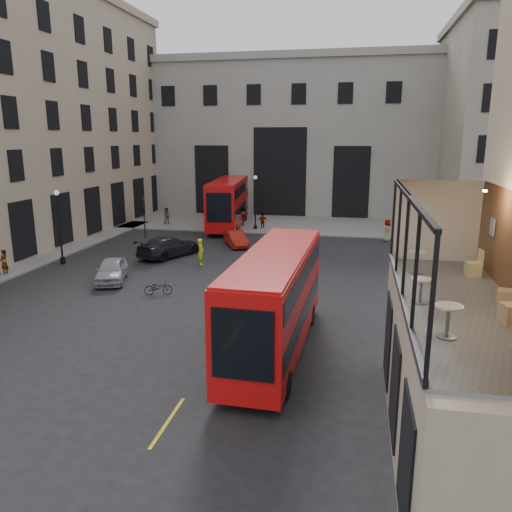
% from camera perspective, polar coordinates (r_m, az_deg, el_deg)
% --- Properties ---
extents(ground, '(140.00, 140.00, 0.00)m').
position_cam_1_polar(ground, '(16.66, -3.26, -19.17)').
color(ground, black).
rests_on(ground, ground).
extents(host_frontage, '(3.00, 11.00, 4.50)m').
position_cam_1_polar(host_frontage, '(15.40, 21.45, -13.45)').
color(host_frontage, tan).
rests_on(host_frontage, ground).
extents(cafe_floor, '(3.00, 10.00, 0.10)m').
position_cam_1_polar(cafe_floor, '(14.54, 22.23, -5.31)').
color(cafe_floor, slate).
rests_on(cafe_floor, host_frontage).
extents(gateway, '(35.00, 10.60, 18.00)m').
position_cam_1_polar(gateway, '(62.15, 3.50, 13.83)').
color(gateway, '#9D9B92').
rests_on(gateway, ground).
extents(pavement_far, '(40.00, 12.00, 0.12)m').
position_cam_1_polar(pavement_far, '(53.20, 0.79, 3.83)').
color(pavement_far, slate).
rests_on(pavement_far, ground).
extents(traffic_light_near, '(0.16, 0.20, 3.80)m').
position_cam_1_polar(traffic_light_near, '(26.79, 1.06, -0.69)').
color(traffic_light_near, black).
rests_on(traffic_light_near, ground).
extents(traffic_light_far, '(0.16, 0.20, 3.80)m').
position_cam_1_polar(traffic_light_far, '(46.01, -12.69, 4.96)').
color(traffic_light_far, black).
rests_on(traffic_light_far, ground).
extents(street_lamp_a, '(0.36, 0.36, 5.33)m').
position_cam_1_polar(street_lamp_a, '(38.28, -21.49, 2.63)').
color(street_lamp_a, black).
rests_on(street_lamp_a, ground).
extents(street_lamp_b, '(0.36, 0.36, 5.33)m').
position_cam_1_polar(street_lamp_b, '(48.97, -0.07, 5.75)').
color(street_lamp_b, black).
rests_on(street_lamp_b, ground).
extents(bus_near, '(2.82, 11.00, 4.36)m').
position_cam_1_polar(bus_near, '(21.03, 2.23, -4.63)').
color(bus_near, red).
rests_on(bus_near, ground).
extents(bus_far, '(4.09, 12.29, 4.81)m').
position_cam_1_polar(bus_far, '(50.46, -3.18, 6.32)').
color(bus_far, red).
rests_on(bus_far, ground).
extents(car_a, '(3.02, 4.61, 1.46)m').
position_cam_1_polar(car_a, '(32.94, -16.19, -1.57)').
color(car_a, '#9B9FA3').
rests_on(car_a, ground).
extents(car_b, '(3.00, 4.07, 1.28)m').
position_cam_1_polar(car_b, '(41.89, -2.31, 1.99)').
color(car_b, '#961509').
rests_on(car_b, ground).
extents(car_c, '(4.25, 5.83, 1.57)m').
position_cam_1_polar(car_c, '(38.77, -9.92, 1.07)').
color(car_c, black).
rests_on(car_c, ground).
extents(bicycle, '(1.69, 1.03, 0.84)m').
position_cam_1_polar(bicycle, '(29.65, -11.11, -3.56)').
color(bicycle, gray).
rests_on(bicycle, ground).
extents(cyclist, '(0.69, 0.81, 1.89)m').
position_cam_1_polar(cyclist, '(36.02, -6.33, 0.51)').
color(cyclist, '#D1E217').
rests_on(cyclist, ground).
extents(pedestrian_a, '(1.03, 0.88, 1.85)m').
position_cam_1_polar(pedestrian_a, '(52.44, -10.13, 4.43)').
color(pedestrian_a, gray).
rests_on(pedestrian_a, ground).
extents(pedestrian_b, '(1.12, 1.40, 1.89)m').
position_cam_1_polar(pedestrian_b, '(51.10, -1.48, 4.43)').
color(pedestrian_b, gray).
rests_on(pedestrian_b, ground).
extents(pedestrian_c, '(1.03, 0.80, 1.64)m').
position_cam_1_polar(pedestrian_c, '(49.44, 0.76, 3.98)').
color(pedestrian_c, gray).
rests_on(pedestrian_c, ground).
extents(pedestrian_d, '(0.71, 1.00, 1.94)m').
position_cam_1_polar(pedestrian_d, '(45.18, 14.78, 2.82)').
color(pedestrian_d, gray).
rests_on(pedestrian_d, ground).
extents(pedestrian_e, '(0.45, 0.66, 1.74)m').
position_cam_1_polar(pedestrian_e, '(36.91, -26.84, -0.69)').
color(pedestrian_e, gray).
rests_on(pedestrian_e, ground).
extents(cafe_table_near, '(0.61, 0.61, 0.76)m').
position_cam_1_polar(cafe_table_near, '(11.94, 21.11, -6.43)').
color(cafe_table_near, white).
rests_on(cafe_table_near, cafe_floor).
extents(cafe_table_mid, '(0.55, 0.55, 0.69)m').
position_cam_1_polar(cafe_table_mid, '(14.13, 18.35, -3.36)').
color(cafe_table_mid, silver).
rests_on(cafe_table_mid, cafe_floor).
extents(cafe_table_far, '(0.59, 0.59, 0.73)m').
position_cam_1_polar(cafe_table_far, '(17.14, 17.96, -0.33)').
color(cafe_table_far, beige).
rests_on(cafe_table_far, cafe_floor).
extents(cafe_chair_b, '(0.55, 0.55, 0.91)m').
position_cam_1_polar(cafe_chair_b, '(13.54, 27.20, -5.74)').
color(cafe_chair_b, '#DCAC7F').
rests_on(cafe_chair_b, cafe_floor).
extents(cafe_chair_c, '(0.52, 0.52, 0.88)m').
position_cam_1_polar(cafe_chair_c, '(14.72, 26.72, -4.24)').
color(cafe_chair_c, tan).
rests_on(cafe_chair_c, cafe_floor).
extents(cafe_chair_d, '(0.49, 0.49, 0.88)m').
position_cam_1_polar(cafe_chair_d, '(17.48, 23.61, -1.29)').
color(cafe_chair_d, '#DDC47F').
rests_on(cafe_chair_d, cafe_floor).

